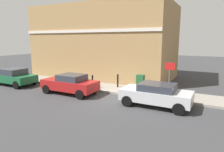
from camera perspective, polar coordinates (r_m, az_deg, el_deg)
ground at (r=13.18m, az=1.56°, el=-6.45°), size 80.00×80.00×0.00m
sidewalk at (r=18.04m, az=-12.89°, el=-1.86°), size 2.38×30.00×0.15m
corner_building at (r=20.91m, az=-2.15°, el=9.60°), size 7.31×13.71×7.07m
car_silver at (r=11.77m, az=12.53°, el=-5.10°), size 1.90×4.00×1.35m
car_red at (r=14.44m, az=-11.92°, el=-2.16°), size 1.81×4.08×1.42m
car_green at (r=18.83m, az=-26.45°, el=-0.15°), size 1.91×4.04×1.42m
utility_cabinet at (r=14.72m, az=8.12°, el=-2.02°), size 0.46×0.61×1.15m
bollard_near_cabinet at (r=15.53m, az=1.66°, el=-1.19°), size 0.14×0.14×1.04m
bollard_far_kerb at (r=15.18m, az=-5.62°, el=-1.50°), size 0.14×0.14×1.04m
street_sign at (r=12.90m, az=16.19°, el=0.35°), size 0.08×0.60×2.30m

